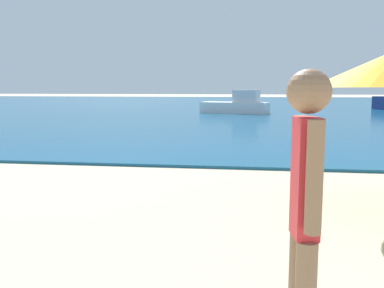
{
  "coord_description": "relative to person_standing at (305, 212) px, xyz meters",
  "views": [
    {
      "loc": [
        1.37,
        5.5,
        1.61
      ],
      "look_at": [
        0.49,
        11.56,
        0.8
      ],
      "focal_mm": 40.0,
      "sensor_mm": 36.0,
      "label": 1
    }
  ],
  "objects": [
    {
      "name": "person_standing",
      "position": [
        0.0,
        0.0,
        0.0
      ],
      "size": [
        0.23,
        0.39,
        1.71
      ],
      "rotation": [
        0.0,
        0.0,
        4.85
      ],
      "color": "#936B4C",
      "rests_on": "ground"
    },
    {
      "name": "boat_near",
      "position": [
        -1.27,
        23.61,
        -0.43
      ],
      "size": [
        4.26,
        2.44,
        1.38
      ],
      "rotation": [
        0.0,
        0.0,
        2.84
      ],
      "color": "white",
      "rests_on": "water"
    },
    {
      "name": "water",
      "position": [
        -1.64,
        36.11,
        -0.94
      ],
      "size": [
        160.0,
        60.0,
        0.06
      ],
      "primitive_type": "cube",
      "color": "#14567F",
      "rests_on": "ground"
    }
  ]
}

